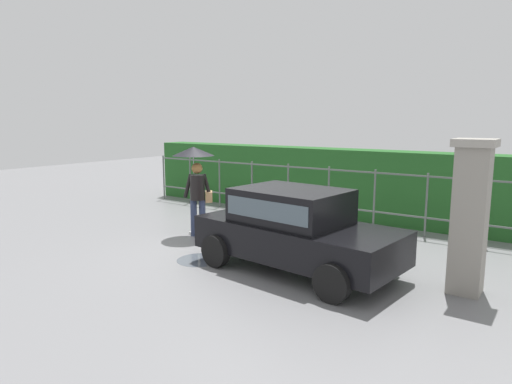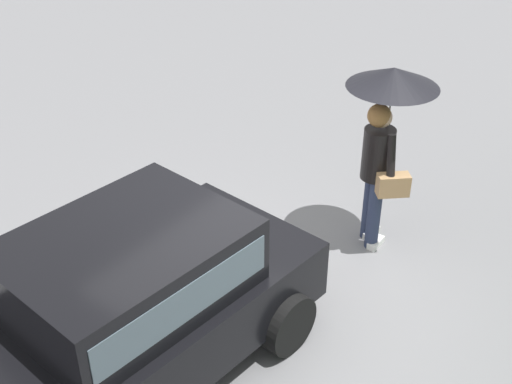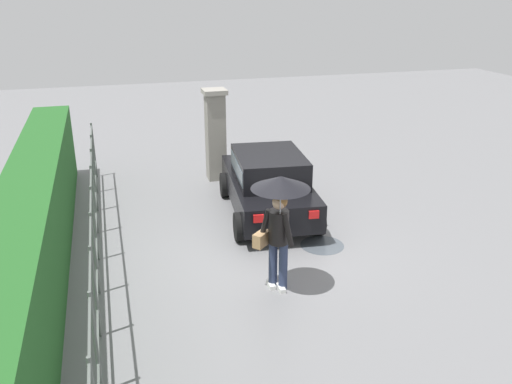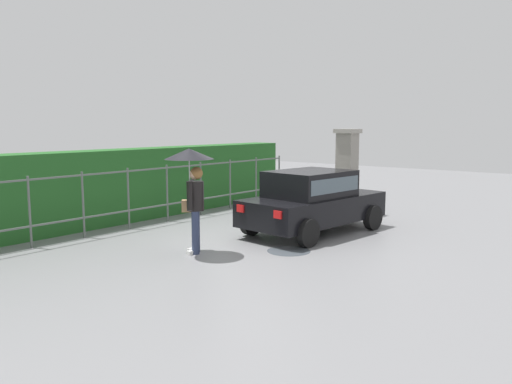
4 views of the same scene
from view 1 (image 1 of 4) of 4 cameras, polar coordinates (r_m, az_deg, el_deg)
name	(u,v)px [view 1 (image 1 of 4)]	position (r m, az deg, el deg)	size (l,w,h in m)	color
ground_plane	(247,251)	(9.38, -1.11, -7.52)	(40.00, 40.00, 0.00)	slate
car	(295,226)	(8.08, 4.99, -4.40)	(3.87, 2.17, 1.48)	black
pedestrian	(196,170)	(10.44, -7.71, 2.75)	(0.96, 0.96, 2.09)	#2D3856
gate_pillar	(470,216)	(7.63, 25.65, -2.73)	(0.60, 0.60, 2.42)	gray
fence_section	(308,190)	(12.15, 6.62, 0.28)	(11.25, 0.05, 1.50)	#59605B
hedge_row	(324,181)	(12.99, 8.71, 1.36)	(12.20, 0.90, 1.90)	#235B23
puddle_near	(199,260)	(8.86, -7.24, -8.59)	(0.88, 0.88, 0.00)	#4C545B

